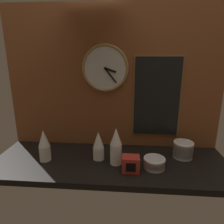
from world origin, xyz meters
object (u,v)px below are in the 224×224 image
Objects in this scene: bowl_stack_far_right at (183,149)px; menu_board at (157,97)px; napkin_dispenser at (131,164)px; cup_stack_left at (44,145)px; bowl_stack_right at (154,163)px; cup_stack_center_right at (116,146)px; cup_stack_center at (98,145)px; wall_clock at (105,68)px.

menu_board reaches higher than bowl_stack_far_right.
menu_board is at bearing 63.03° from napkin_dispenser.
cup_stack_left is 0.74m from bowl_stack_right.
cup_stack_left is at bearing 176.94° from bowl_stack_right.
napkin_dispenser reaches higher than bowl_stack_right.
cup_stack_center is at bearing 156.86° from cup_stack_center_right.
menu_board reaches higher than cup_stack_left.
cup_stack_center_right is (0.49, -0.00, 0.02)m from cup_stack_left.
cup_stack_left is 0.87× the size of cup_stack_center_right.
menu_board is at bearing 19.97° from cup_stack_left.
cup_stack_center_right is 0.48m from menu_board.
menu_board is at bearing 1.33° from wall_clock.
cup_stack_left is at bearing 179.44° from cup_stack_center_right.
wall_clock is at bearing -178.67° from menu_board.
napkin_dispenser is at bearing -31.68° from cup_stack_center.
bowl_stack_right is 1.00× the size of bowl_stack_far_right.
bowl_stack_right is at bearing 17.97° from napkin_dispenser.
cup_stack_center_right is at bearing -70.37° from wall_clock.
cup_stack_left is 0.36× the size of menu_board.
cup_stack_left reaches higher than bowl_stack_far_right.
cup_stack_center reaches higher than napkin_dispenser.
bowl_stack_far_right is at bearing 36.14° from bowl_stack_right.
bowl_stack_far_right is at bearing 14.98° from cup_stack_center_right.
cup_stack_left is at bearing -172.45° from cup_stack_center.
wall_clock reaches higher than menu_board.
cup_stack_center_right is at bearing -0.56° from cup_stack_left.
bowl_stack_right is 1.28× the size of napkin_dispenser.
cup_stack_center is 1.45× the size of bowl_stack_right.
cup_stack_center is 0.26m from napkin_dispenser.
menu_board reaches higher than cup_stack_center.
cup_stack_left is 1.57× the size of bowl_stack_right.
napkin_dispenser is (0.20, -0.36, -0.56)m from wall_clock.
bowl_stack_far_right is at bearing -14.99° from wall_clock.
napkin_dispenser is at bearing -8.60° from cup_stack_left.
bowl_stack_right is 0.48m from menu_board.
cup_stack_center is 1.86× the size of napkin_dispenser.
bowl_stack_far_right is at bearing -41.39° from menu_board.
cup_stack_center_right is 0.27m from bowl_stack_right.
cup_stack_center_right reaches higher than bowl_stack_right.
cup_stack_center_right is 1.82× the size of bowl_stack_far_right.
napkin_dispenser is (-0.19, -0.37, -0.35)m from menu_board.
cup_stack_center is 0.55m from menu_board.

